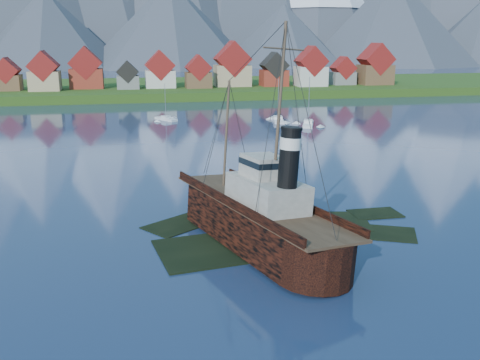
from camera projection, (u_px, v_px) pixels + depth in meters
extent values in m
plane|color=#1A2B4B|center=(268.00, 237.00, 58.23)|extent=(1400.00, 1400.00, 0.00)
cube|color=black|center=(245.00, 249.00, 55.83)|extent=(19.08, 11.42, 1.00)
cube|color=black|center=(308.00, 225.00, 63.30)|extent=(15.15, 9.76, 1.00)
cube|color=black|center=(265.00, 213.00, 67.22)|extent=(11.45, 9.06, 1.00)
cube|color=black|center=(374.00, 236.00, 59.75)|extent=(10.27, 8.34, 1.00)
cube|color=black|center=(180.00, 228.00, 62.25)|extent=(9.42, 8.68, 1.00)
cube|color=black|center=(375.00, 217.00, 66.00)|extent=(6.00, 4.00, 1.00)
cube|color=#254313|center=(163.00, 91.00, 219.14)|extent=(600.00, 80.00, 3.20)
cube|color=#3F3D38|center=(171.00, 102.00, 183.17)|extent=(600.00, 2.50, 2.00)
cube|color=brown|center=(8.00, 83.00, 190.57)|extent=(9.00, 8.00, 5.50)
cube|color=maroon|center=(7.00, 70.00, 189.45)|extent=(9.16, 8.16, 9.16)
cube|color=tan|center=(45.00, 81.00, 190.12)|extent=(10.50, 9.00, 6.80)
cube|color=maroon|center=(43.00, 66.00, 188.76)|extent=(10.69, 9.18, 10.69)
cube|color=maroon|center=(87.00, 79.00, 198.50)|extent=(12.00, 8.50, 7.20)
cube|color=maroon|center=(86.00, 63.00, 197.02)|extent=(12.22, 8.67, 12.22)
cube|color=slate|center=(128.00, 82.00, 197.02)|extent=(8.00, 7.00, 4.80)
cube|color=black|center=(127.00, 72.00, 196.04)|extent=(8.15, 7.14, 8.15)
cube|color=beige|center=(160.00, 79.00, 202.01)|extent=(11.00, 9.50, 6.40)
cube|color=maroon|center=(160.00, 65.00, 200.69)|extent=(11.20, 9.69, 11.20)
cube|color=brown|center=(198.00, 80.00, 201.05)|extent=(9.50, 8.00, 5.80)
cube|color=maroon|center=(198.00, 68.00, 199.87)|extent=(9.67, 8.16, 9.67)
cube|color=tan|center=(232.00, 76.00, 208.26)|extent=(13.50, 10.00, 8.00)
cube|color=maroon|center=(232.00, 59.00, 206.61)|extent=(13.75, 10.20, 13.75)
cube|color=maroon|center=(274.00, 78.00, 208.79)|extent=(10.00, 8.50, 6.20)
cube|color=black|center=(274.00, 65.00, 207.54)|extent=(10.18, 8.67, 10.18)
cube|color=beige|center=(311.00, 76.00, 208.53)|extent=(11.50, 9.00, 7.50)
cube|color=maroon|center=(311.00, 61.00, 207.04)|extent=(11.71, 9.18, 11.71)
cube|color=slate|center=(343.00, 78.00, 215.59)|extent=(9.00, 7.50, 5.00)
cube|color=maroon|center=(343.00, 68.00, 214.53)|extent=(9.16, 7.65, 9.16)
cube|color=brown|center=(375.00, 75.00, 215.89)|extent=(12.50, 10.00, 7.80)
cube|color=maroon|center=(376.00, 59.00, 214.32)|extent=(12.73, 10.20, 12.73)
cone|color=#2D333D|center=(47.00, 30.00, 391.55)|extent=(120.00, 120.00, 58.00)
cone|color=#2D333D|center=(171.00, 25.00, 403.48)|extent=(136.00, 136.00, 66.00)
cone|color=#2D333D|center=(284.00, 36.00, 427.00)|extent=(110.00, 110.00, 50.00)
cone|color=#2D333D|center=(390.00, 20.00, 438.64)|extent=(150.00, 150.00, 75.00)
cube|color=black|center=(256.00, 225.00, 55.48)|extent=(6.98, 20.10, 4.19)
cone|color=black|center=(232.00, 191.00, 67.82)|extent=(6.98, 6.98, 6.98)
cylinder|color=black|center=(283.00, 263.00, 45.97)|extent=(6.98, 6.98, 4.19)
cube|color=#4C3826|center=(256.00, 205.00, 54.92)|extent=(6.84, 26.52, 0.25)
cube|color=black|center=(224.00, 202.00, 54.14)|extent=(0.20, 25.68, 0.90)
cube|color=black|center=(288.00, 198.00, 55.46)|extent=(0.20, 25.68, 0.90)
cube|color=#ADA89E|center=(260.00, 195.00, 53.12)|extent=(5.18, 8.47, 2.99)
cube|color=#ADA89E|center=(258.00, 167.00, 53.40)|extent=(3.59, 3.99, 2.19)
cylinder|color=black|center=(269.00, 160.00, 48.91)|extent=(1.89, 1.89, 5.58)
cylinder|color=silver|center=(269.00, 145.00, 48.55)|extent=(1.99, 1.99, 1.10)
cylinder|color=#473828|center=(240.00, 133.00, 60.91)|extent=(0.28, 0.28, 11.96)
cylinder|color=#473828|center=(263.00, 93.00, 49.57)|extent=(0.32, 0.32, 12.96)
cube|color=silver|center=(166.00, 120.00, 141.61)|extent=(5.72, 7.71, 1.04)
cube|color=silver|center=(166.00, 117.00, 141.40)|extent=(2.61, 2.76, 0.61)
cylinder|color=gray|center=(165.00, 101.00, 140.32)|extent=(0.12, 0.12, 9.04)
cube|color=silver|center=(308.00, 125.00, 132.78)|extent=(5.46, 9.40, 1.30)
cube|color=silver|center=(308.00, 121.00, 132.52)|extent=(2.82, 3.13, 0.76)
cylinder|color=gray|center=(309.00, 100.00, 131.17)|extent=(0.15, 0.15, 11.24)
cube|color=silver|center=(278.00, 121.00, 139.71)|extent=(4.19, 10.29, 1.20)
cube|color=silver|center=(278.00, 117.00, 139.47)|extent=(2.65, 3.14, 0.70)
cylinder|color=gray|center=(278.00, 99.00, 138.23)|extent=(0.14, 0.14, 10.41)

